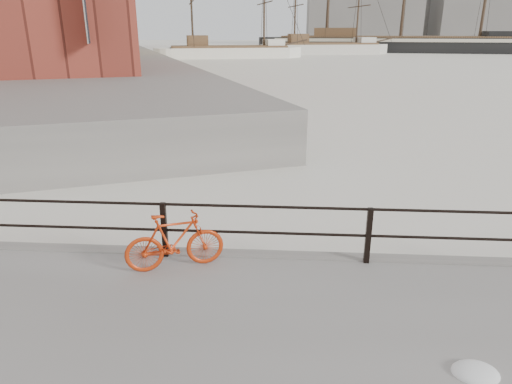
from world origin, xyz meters
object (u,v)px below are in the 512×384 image
(schooner_mid, at_px, (325,54))
(barque_black, at_px, (399,52))
(bicycle, at_px, (175,241))
(schooner_left, at_px, (229,58))

(schooner_mid, bearing_deg, barque_black, 17.79)
(bicycle, distance_m, barque_black, 91.82)
(bicycle, height_order, barque_black, barque_black)
(barque_black, bearing_deg, bicycle, -96.38)
(barque_black, xyz_separation_m, schooner_mid, (-15.16, -9.14, 0.00))
(bicycle, bearing_deg, barque_black, 54.56)
(bicycle, xyz_separation_m, barque_black, (23.47, 88.77, -0.84))
(barque_black, distance_m, schooner_left, 37.93)
(schooner_left, bearing_deg, barque_black, 20.56)
(schooner_mid, relative_size, schooner_left, 1.04)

